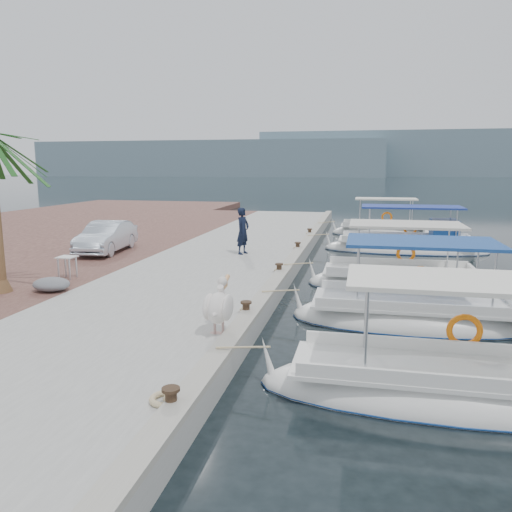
{
  "coord_description": "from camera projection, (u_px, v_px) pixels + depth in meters",
  "views": [
    {
      "loc": [
        2.39,
        -15.13,
        4.12
      ],
      "look_at": [
        -1.0,
        0.72,
        1.2
      ],
      "focal_mm": 35.0,
      "sensor_mm": 36.0,
      "label": 1
    }
  ],
  "objects": [
    {
      "name": "parked_car",
      "position": [
        106.0,
        237.0,
        21.23
      ],
      "size": [
        1.78,
        4.09,
        1.31
      ],
      "primitive_type": "imported",
      "rotation": [
        0.0,
        0.0,
        0.1
      ],
      "color": "silver",
      "rests_on": "cobblestone_strip"
    },
    {
      "name": "mooring_bollards",
      "position": [
        279.0,
        267.0,
        17.18
      ],
      "size": [
        0.28,
        20.28,
        0.33
      ],
      "color": "black",
      "rests_on": "concrete_quay"
    },
    {
      "name": "pelican",
      "position": [
        219.0,
        306.0,
        10.88
      ],
      "size": [
        0.58,
        1.53,
        1.19
      ],
      "color": "tan",
      "rests_on": "concrete_quay"
    },
    {
      "name": "cobblestone_strip",
      "position": [
        123.0,
        255.0,
        22.2
      ],
      "size": [
        4.0,
        40.0,
        0.5
      ],
      "primitive_type": "cube",
      "color": "#52302B",
      "rests_on": "ground"
    },
    {
      "name": "concrete_quay",
      "position": [
        231.0,
        259.0,
        21.17
      ],
      "size": [
        6.0,
        40.0,
        0.5
      ],
      "primitive_type": "cube",
      "color": "#999994",
      "rests_on": "ground"
    },
    {
      "name": "folding_table",
      "position": [
        67.0,
        263.0,
        16.25
      ],
      "size": [
        0.55,
        0.55,
        0.73
      ],
      "color": "silver",
      "rests_on": "cobblestone_strip"
    },
    {
      "name": "fishing_caique_b",
      "position": [
        411.0,
        318.0,
        13.29
      ],
      "size": [
        6.37,
        2.53,
        2.83
      ],
      "color": "white",
      "rests_on": "ground"
    },
    {
      "name": "fisherman",
      "position": [
        243.0,
        231.0,
        20.75
      ],
      "size": [
        0.68,
        0.82,
        1.94
      ],
      "primitive_type": "imported",
      "rotation": [
        0.0,
        0.0,
        1.23
      ],
      "color": "black",
      "rests_on": "concrete_quay"
    },
    {
      "name": "fishing_caique_d",
      "position": [
        408.0,
        248.0,
        24.45
      ],
      "size": [
        7.86,
        2.44,
        2.83
      ],
      "color": "white",
      "rests_on": "ground"
    },
    {
      "name": "distant_hills",
      "position": [
        433.0,
        158.0,
        202.27
      ],
      "size": [
        330.0,
        60.0,
        18.0
      ],
      "color": "slate",
      "rests_on": "ground"
    },
    {
      "name": "ground",
      "position": [
        282.0,
        298.0,
        15.79
      ],
      "size": [
        400.0,
        400.0,
        0.0
      ],
      "primitive_type": "plane",
      "color": "black",
      "rests_on": "ground"
    },
    {
      "name": "fishing_caique_e",
      "position": [
        382.0,
        233.0,
        30.35
      ],
      "size": [
        6.02,
        1.98,
        2.83
      ],
      "color": "white",
      "rests_on": "ground"
    },
    {
      "name": "quay_curb",
      "position": [
        296.0,
        254.0,
        20.54
      ],
      "size": [
        0.44,
        40.0,
        0.12
      ],
      "primitive_type": "cube",
      "color": "#9A9688",
      "rests_on": "concrete_quay"
    },
    {
      "name": "rope_coil",
      "position": [
        166.0,
        399.0,
        7.77
      ],
      "size": [
        0.54,
        0.54,
        0.1
      ],
      "primitive_type": "torus",
      "color": "#C6B284",
      "rests_on": "concrete_quay"
    },
    {
      "name": "fishing_caique_a",
      "position": [
        454.0,
        394.0,
        8.88
      ],
      "size": [
        7.03,
        2.11,
        2.83
      ],
      "color": "white",
      "rests_on": "ground"
    },
    {
      "name": "fishing_caique_c",
      "position": [
        398.0,
        284.0,
        17.17
      ],
      "size": [
        6.2,
        2.48,
        2.83
      ],
      "color": "white",
      "rests_on": "ground"
    },
    {
      "name": "tarp_bundle",
      "position": [
        51.0,
        284.0,
        14.67
      ],
      "size": [
        1.1,
        0.9,
        0.4
      ],
      "primitive_type": "ellipsoid",
      "color": "slate",
      "rests_on": "cobblestone_strip"
    }
  ]
}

